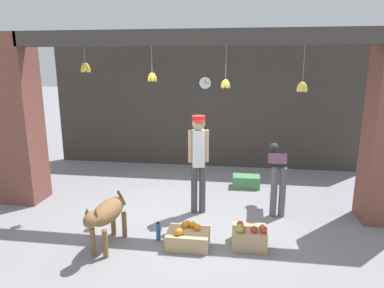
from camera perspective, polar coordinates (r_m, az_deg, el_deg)
ground_plane at (r=5.89m, az=-0.61°, el=-11.90°), size 60.00×60.00×0.00m
shop_back_wall at (r=8.36m, az=2.44°, el=6.43°), size 7.58×0.12×3.01m
shop_pillar_left at (r=6.89m, az=-27.08°, el=3.49°), size 0.70×0.60×3.01m
storefront_awning at (r=5.46m, az=-0.40°, el=17.12°), size 5.68×0.26×0.94m
dog at (r=4.90m, az=-14.08°, el=-11.24°), size 0.39×1.08×0.74m
shopkeeper at (r=5.69m, az=1.08°, el=-2.12°), size 0.34×0.29×1.68m
worker_stooping at (r=6.02m, az=13.95°, el=-4.19°), size 0.27×0.84×1.11m
fruit_crate_oranges at (r=4.98m, az=-0.66°, el=-15.27°), size 0.59×0.44×0.31m
fruit_crate_apples at (r=5.02m, az=9.56°, el=-14.90°), size 0.48×0.44×0.34m
produce_box_green at (r=7.21m, az=9.02°, el=-6.18°), size 0.55×0.33×0.25m
water_bottle at (r=5.14m, az=-5.64°, el=-14.30°), size 0.07×0.07×0.28m
wall_clock at (r=8.24m, az=2.20°, el=10.14°), size 0.30×0.03×0.30m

